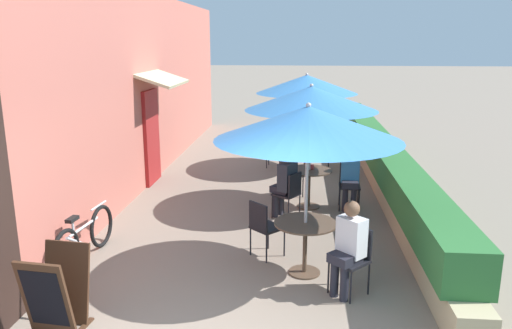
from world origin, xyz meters
The scene contains 22 objects.
cafe_facade_wall centered at (-2.54, 7.10, 2.09)m, with size 0.98×14.47×4.20m.
planter_hedge centered at (2.75, 7.13, 0.54)m, with size 0.60×13.47×1.01m.
patio_table_near centered at (1.02, 2.19, 0.57)m, with size 0.86×0.86×0.75m.
patio_umbrella_near centered at (1.02, 2.19, 2.12)m, with size 2.48×2.48×2.39m.
cafe_chair_near_left centered at (1.63, 1.70, 0.52)m, with size 0.57×0.57×0.87m.
seated_patron_near_left centered at (1.55, 1.62, 0.69)m, with size 0.51×0.51×1.25m.
cafe_chair_near_right centered at (0.41, 2.67, 0.52)m, with size 0.57×0.57×0.87m.
patio_table_mid centered at (1.12, 5.05, 0.57)m, with size 0.86×0.86×0.75m.
patio_umbrella_mid centered at (1.12, 5.05, 2.12)m, with size 2.48×2.48×2.39m.
cafe_chair_mid_left centered at (1.89, 5.08, 0.52)m, with size 0.42×0.42×0.87m.
seated_patron_mid_left centered at (1.89, 4.97, 0.69)m, with size 0.35×0.42×1.25m.
cafe_chair_mid_right centered at (0.70, 5.70, 0.52)m, with size 0.54×0.54×0.87m.
cafe_chair_mid_back centered at (0.76, 4.36, 0.52)m, with size 0.55×0.55×0.87m.
seated_patron_mid_back centered at (0.67, 4.42, 0.69)m, with size 0.51×0.49×1.25m.
coffee_cup_mid centered at (1.17, 5.09, 0.80)m, with size 0.07×0.07×0.09m.
patio_table_far centered at (1.07, 8.06, 0.57)m, with size 0.86×0.86×0.75m.
patio_umbrella_far centered at (1.07, 8.06, 2.12)m, with size 2.48×2.48×2.39m.
cafe_chair_far_left centered at (0.29, 8.06, 0.52)m, with size 0.43×0.43×0.87m.
cafe_chair_far_right centered at (1.85, 8.07, 0.52)m, with size 0.43×0.43×0.87m.
coffee_cup_far centered at (1.00, 8.05, 0.80)m, with size 0.07×0.07×0.09m.
bicycle_leaning centered at (-2.20, 2.34, 0.35)m, with size 0.23×1.68×0.76m.
menu_board centered at (-1.74, 0.56, 0.46)m, with size 0.62×0.69×0.94m.
Camera 1 is at (0.90, -4.24, 3.17)m, focal length 35.00 mm.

